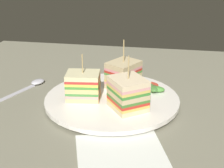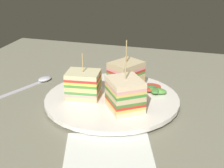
% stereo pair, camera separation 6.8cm
% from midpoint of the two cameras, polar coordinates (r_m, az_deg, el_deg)
% --- Properties ---
extents(ground_plane, '(0.92, 0.85, 0.02)m').
position_cam_midpoint_polar(ground_plane, '(0.70, -2.78, -4.14)').
color(ground_plane, gray).
extents(plate, '(0.28, 0.28, 0.02)m').
position_cam_midpoint_polar(plate, '(0.69, -2.80, -2.80)').
color(plate, white).
rests_on(plate, ground_plane).
extents(sandwich_wedge_0, '(0.09, 0.09, 0.11)m').
position_cam_midpoint_polar(sandwich_wedge_0, '(0.63, -0.32, -1.75)').
color(sandwich_wedge_0, beige).
rests_on(sandwich_wedge_0, plate).
extents(sandwich_wedge_1, '(0.08, 0.09, 0.11)m').
position_cam_midpoint_polar(sandwich_wedge_1, '(0.73, -0.72, 1.55)').
color(sandwich_wedge_1, beige).
rests_on(sandwich_wedge_1, plate).
extents(sandwich_wedge_2, '(0.07, 0.06, 0.10)m').
position_cam_midpoint_polar(sandwich_wedge_2, '(0.68, -7.80, -0.36)').
color(sandwich_wedge_2, '#DCB985').
rests_on(sandwich_wedge_2, plate).
extents(salad_garnish, '(0.06, 0.06, 0.01)m').
position_cam_midpoint_polar(salad_garnish, '(0.72, 4.14, -0.65)').
color(salad_garnish, '#478139').
rests_on(salad_garnish, plate).
extents(spoon, '(0.07, 0.14, 0.01)m').
position_cam_midpoint_polar(spoon, '(0.81, -16.00, -0.19)').
color(spoon, silver).
rests_on(spoon, ground_plane).
extents(napkin, '(0.18, 0.18, 0.01)m').
position_cam_midpoint_polar(napkin, '(0.53, -2.03, -12.26)').
color(napkin, white).
rests_on(napkin, ground_plane).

